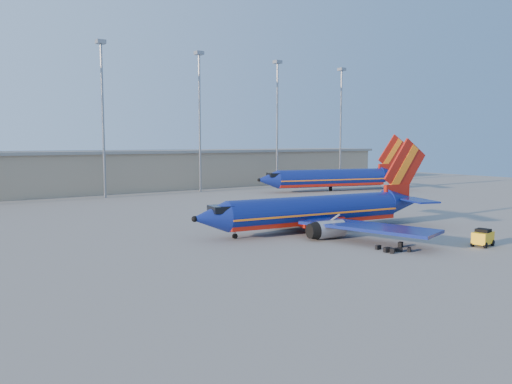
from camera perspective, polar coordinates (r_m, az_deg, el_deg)
ground at (r=58.09m, az=2.17°, el=-4.44°), size 220.00×220.00×0.00m
terminal_building at (r=112.98m, az=-11.51°, el=2.58°), size 122.00×16.00×8.50m
light_mast_row at (r=100.09m, az=-11.60°, el=9.78°), size 101.60×1.60×28.65m
aircraft_main at (r=58.16m, az=7.21°, el=-2.18°), size 31.67×30.28×10.75m
aircraft_second at (r=106.81m, az=8.97°, el=1.61°), size 34.70×16.51×11.99m
baggage_tug at (r=54.26m, az=24.50°, el=-4.72°), size 2.62×1.84×1.73m
luggage_pile at (r=49.19m, az=15.55°, el=-6.24°), size 3.59×2.75×0.51m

